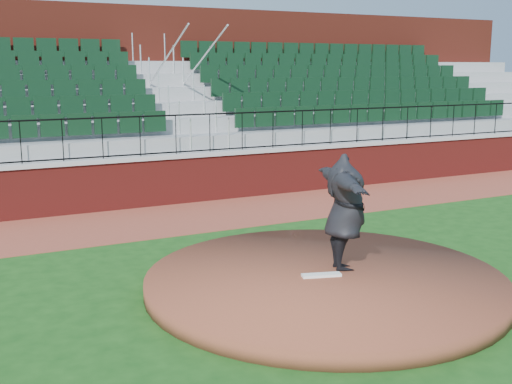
# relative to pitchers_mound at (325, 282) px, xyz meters

# --- Properties ---
(ground) EXTENTS (90.00, 90.00, 0.00)m
(ground) POSITION_rel_pitchers_mound_xyz_m (-0.30, 0.35, -0.12)
(ground) COLOR #154413
(ground) RESTS_ON ground
(warning_track) EXTENTS (34.00, 3.20, 0.01)m
(warning_track) POSITION_rel_pitchers_mound_xyz_m (-0.30, 5.75, -0.12)
(warning_track) COLOR brown
(warning_track) RESTS_ON ground
(field_wall) EXTENTS (34.00, 0.35, 1.20)m
(field_wall) POSITION_rel_pitchers_mound_xyz_m (-0.30, 7.35, 0.47)
(field_wall) COLOR maroon
(field_wall) RESTS_ON ground
(wall_cap) EXTENTS (34.00, 0.45, 0.10)m
(wall_cap) POSITION_rel_pitchers_mound_xyz_m (-0.30, 7.35, 1.12)
(wall_cap) COLOR #B7B7B7
(wall_cap) RESTS_ON field_wall
(wall_railing) EXTENTS (34.00, 0.05, 1.00)m
(wall_railing) POSITION_rel_pitchers_mound_xyz_m (-0.30, 7.35, 1.67)
(wall_railing) COLOR black
(wall_railing) RESTS_ON wall_cap
(seating_stands) EXTENTS (34.00, 5.10, 4.60)m
(seating_stands) POSITION_rel_pitchers_mound_xyz_m (-0.30, 10.07, 2.18)
(seating_stands) COLOR gray
(seating_stands) RESTS_ON ground
(concourse_wall) EXTENTS (34.00, 0.50, 5.50)m
(concourse_wall) POSITION_rel_pitchers_mound_xyz_m (-0.30, 12.87, 2.62)
(concourse_wall) COLOR maroon
(concourse_wall) RESTS_ON ground
(pitchers_mound) EXTENTS (5.76, 5.76, 0.25)m
(pitchers_mound) POSITION_rel_pitchers_mound_xyz_m (0.00, 0.00, 0.00)
(pitchers_mound) COLOR brown
(pitchers_mound) RESTS_ON ground
(pitching_rubber) EXTENTS (0.65, 0.33, 0.04)m
(pitching_rubber) POSITION_rel_pitchers_mound_xyz_m (-0.10, -0.06, 0.15)
(pitching_rubber) COLOR white
(pitching_rubber) RESTS_ON pitchers_mound
(pitcher) EXTENTS (1.35, 2.44, 1.92)m
(pitcher) POSITION_rel_pitchers_mound_xyz_m (0.43, 0.10, 1.08)
(pitcher) COLOR black
(pitcher) RESTS_ON pitchers_mound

